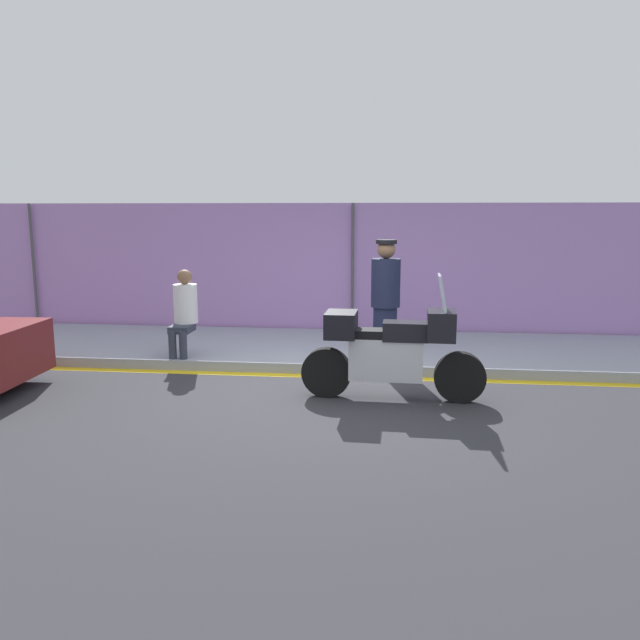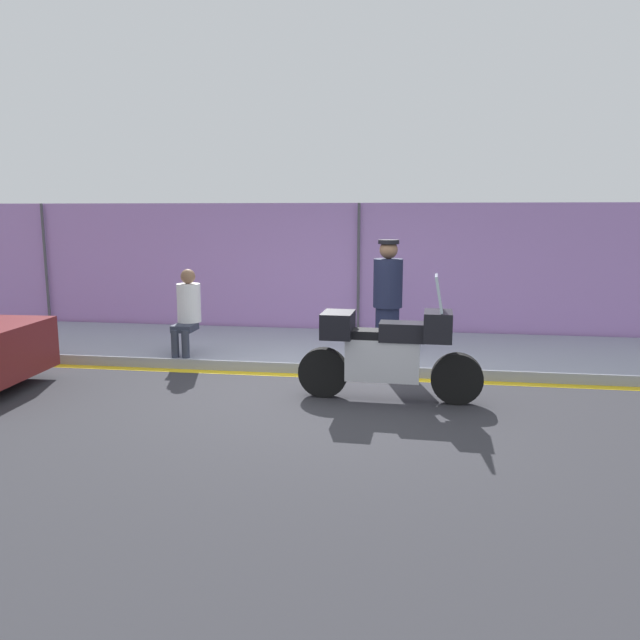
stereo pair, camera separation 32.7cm
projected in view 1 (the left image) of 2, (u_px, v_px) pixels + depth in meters
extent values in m
plane|color=#2D2D33|center=(334.00, 394.00, 7.65)|extent=(120.00, 120.00, 0.00)
cube|color=#8E93A3|center=(347.00, 349.00, 9.81)|extent=(43.95, 2.62, 0.14)
cube|color=gold|center=(339.00, 377.00, 8.45)|extent=(43.95, 0.18, 0.01)
cube|color=#AD7FC6|center=(353.00, 271.00, 10.99)|extent=(41.75, 0.08, 2.36)
cylinder|color=#4C4C51|center=(34.00, 268.00, 11.54)|extent=(0.05, 0.05, 2.36)
cylinder|color=#4C4C51|center=(352.00, 271.00, 10.89)|extent=(0.05, 0.05, 2.36)
cylinder|color=black|center=(460.00, 377.00, 7.29)|extent=(0.60, 0.16, 0.60)
cylinder|color=black|center=(327.00, 372.00, 7.51)|extent=(0.60, 0.16, 0.60)
cube|color=silver|center=(386.00, 359.00, 7.37)|extent=(0.87, 0.31, 0.50)
cube|color=black|center=(405.00, 331.00, 7.29)|extent=(0.53, 0.32, 0.22)
cube|color=black|center=(378.00, 334.00, 7.34)|extent=(0.61, 0.30, 0.10)
cube|color=black|center=(441.00, 325.00, 7.21)|extent=(0.33, 0.49, 0.34)
cube|color=silver|center=(442.00, 293.00, 7.15)|extent=(0.12, 0.42, 0.42)
cube|color=black|center=(341.00, 324.00, 7.38)|extent=(0.38, 0.51, 0.30)
cylinder|color=#191E38|center=(385.00, 330.00, 9.14)|extent=(0.35, 0.35, 0.70)
cylinder|color=#191E38|center=(386.00, 283.00, 9.02)|extent=(0.42, 0.42, 0.70)
sphere|color=brown|center=(386.00, 250.00, 8.94)|extent=(0.26, 0.26, 0.26)
cylinder|color=black|center=(386.00, 242.00, 8.92)|extent=(0.30, 0.30, 0.06)
cylinder|color=#2D3342|center=(172.00, 345.00, 8.84)|extent=(0.11, 0.11, 0.40)
cylinder|color=#2D3342|center=(183.00, 345.00, 8.82)|extent=(0.11, 0.11, 0.40)
cube|color=#2D3342|center=(182.00, 329.00, 8.99)|extent=(0.30, 0.40, 0.10)
cylinder|color=white|center=(186.00, 304.00, 9.13)|extent=(0.35, 0.35, 0.57)
sphere|color=brown|center=(185.00, 277.00, 9.07)|extent=(0.22, 0.22, 0.22)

